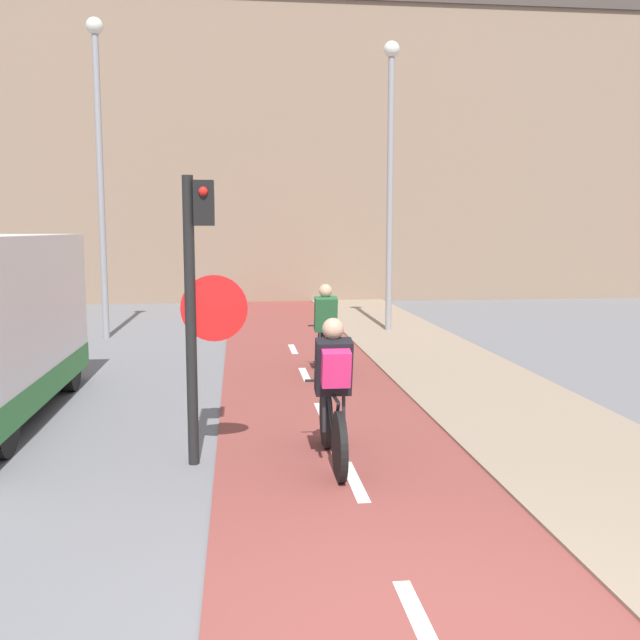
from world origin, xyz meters
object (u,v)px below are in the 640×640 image
object	(u,v)px
street_lamp_far	(99,146)
cyclist_far	(325,335)
cyclist_near	(333,396)
street_lamp_sidewalk	(390,157)
traffic_light_pole	(199,287)

from	to	relation	value
street_lamp_far	cyclist_far	bearing A→B (deg)	-46.39
cyclist_far	street_lamp_far	bearing A→B (deg)	133.61
street_lamp_far	cyclist_near	distance (m)	10.39
cyclist_near	street_lamp_sidewalk	bearing A→B (deg)	74.59
street_lamp_far	cyclist_near	bearing A→B (deg)	-66.96
street_lamp_far	street_lamp_sidewalk	xyz separation A→B (m)	(6.37, 0.16, -0.14)
traffic_light_pole	cyclist_near	bearing A→B (deg)	-8.81
street_lamp_sidewalk	cyclist_far	world-z (taller)	street_lamp_sidewalk
traffic_light_pole	street_lamp_sidewalk	world-z (taller)	street_lamp_sidewalk
traffic_light_pole	cyclist_far	xyz separation A→B (m)	(1.80, 4.29, -1.14)
traffic_light_pole	cyclist_far	world-z (taller)	traffic_light_pole
cyclist_near	cyclist_far	xyz separation A→B (m)	(0.48, 4.50, -0.05)
street_lamp_sidewalk	cyclist_near	size ratio (longest dim) A/B	3.77
street_lamp_far	cyclist_far	size ratio (longest dim) A/B	4.01
street_lamp_far	cyclist_near	world-z (taller)	street_lamp_far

